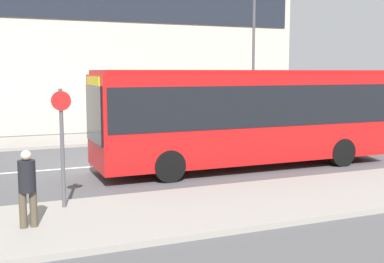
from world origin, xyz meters
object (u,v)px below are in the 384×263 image
object	(u,v)px
parked_car_0	(311,123)
bus_stop_sign	(62,139)
pedestrian_near_stop	(27,184)
street_lamp	(254,44)
city_bus	(245,112)

from	to	relation	value
parked_car_0	bus_stop_sign	size ratio (longest dim) A/B	1.49
bus_stop_sign	pedestrian_near_stop	bearing A→B (deg)	-125.40
bus_stop_sign	street_lamp	size ratio (longest dim) A/B	0.37
bus_stop_sign	street_lamp	bearing A→B (deg)	43.30
parked_car_0	pedestrian_near_stop	size ratio (longest dim) A/B	2.58
city_bus	pedestrian_near_stop	xyz separation A→B (m)	(-7.27, -4.31, -0.87)
street_lamp	parked_car_0	bearing A→B (deg)	-28.75
bus_stop_sign	street_lamp	distance (m)	14.92
city_bus	bus_stop_sign	world-z (taller)	city_bus
parked_car_0	bus_stop_sign	bearing A→B (deg)	-146.85
city_bus	parked_car_0	size ratio (longest dim) A/B	2.52
pedestrian_near_stop	street_lamp	size ratio (longest dim) A/B	0.21
city_bus	parked_car_0	bearing A→B (deg)	41.87
city_bus	street_lamp	world-z (taller)	street_lamp
parked_car_0	pedestrian_near_stop	distance (m)	17.18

